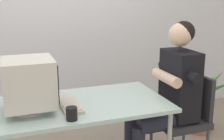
{
  "coord_description": "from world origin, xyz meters",
  "views": [
    {
      "loc": [
        -0.57,
        -2.22,
        1.58
      ],
      "look_at": [
        0.23,
        0.0,
        0.97
      ],
      "focal_mm": 48.18,
      "sensor_mm": 36.0,
      "label": 1
    }
  ],
  "objects_px": {
    "person_seated": "(169,92)",
    "potted_plant": "(200,105)",
    "crt_monitor": "(29,83)",
    "office_chair": "(186,114)",
    "keyboard": "(69,103)",
    "desk_mug": "(72,114)",
    "desk": "(86,108)"
  },
  "relations": [
    {
      "from": "office_chair",
      "to": "desk_mug",
      "type": "relative_size",
      "value": 9.24
    },
    {
      "from": "office_chair",
      "to": "person_seated",
      "type": "distance_m",
      "value": 0.31
    },
    {
      "from": "office_chair",
      "to": "desk_mug",
      "type": "xyz_separation_m",
      "value": [
        -1.13,
        -0.29,
        0.28
      ]
    },
    {
      "from": "keyboard",
      "to": "office_chair",
      "type": "height_order",
      "value": "office_chair"
    },
    {
      "from": "person_seated",
      "to": "office_chair",
      "type": "bearing_deg",
      "value": 0.0
    },
    {
      "from": "desk",
      "to": "person_seated",
      "type": "distance_m",
      "value": 0.77
    },
    {
      "from": "office_chair",
      "to": "crt_monitor",
      "type": "bearing_deg",
      "value": -178.54
    },
    {
      "from": "office_chair",
      "to": "potted_plant",
      "type": "distance_m",
      "value": 0.77
    },
    {
      "from": "crt_monitor",
      "to": "office_chair",
      "type": "height_order",
      "value": "crt_monitor"
    },
    {
      "from": "desk",
      "to": "crt_monitor",
      "type": "xyz_separation_m",
      "value": [
        -0.43,
        -0.04,
        0.27
      ]
    },
    {
      "from": "keyboard",
      "to": "crt_monitor",
      "type": "bearing_deg",
      "value": -173.95
    },
    {
      "from": "crt_monitor",
      "to": "keyboard",
      "type": "bearing_deg",
      "value": 6.05
    },
    {
      "from": "crt_monitor",
      "to": "potted_plant",
      "type": "xyz_separation_m",
      "value": [
        1.92,
        0.55,
        -0.62
      ]
    },
    {
      "from": "person_seated",
      "to": "desk_mug",
      "type": "distance_m",
      "value": 0.99
    },
    {
      "from": "potted_plant",
      "to": "desk_mug",
      "type": "height_order",
      "value": "desk_mug"
    },
    {
      "from": "keyboard",
      "to": "desk_mug",
      "type": "height_order",
      "value": "desk_mug"
    },
    {
      "from": "person_seated",
      "to": "potted_plant",
      "type": "bearing_deg",
      "value": 35.37
    },
    {
      "from": "crt_monitor",
      "to": "keyboard",
      "type": "relative_size",
      "value": 0.88
    },
    {
      "from": "keyboard",
      "to": "desk_mug",
      "type": "relative_size",
      "value": 4.91
    },
    {
      "from": "office_chair",
      "to": "person_seated",
      "type": "height_order",
      "value": "person_seated"
    },
    {
      "from": "potted_plant",
      "to": "desk_mug",
      "type": "xyz_separation_m",
      "value": [
        -1.67,
        -0.81,
        0.44
      ]
    },
    {
      "from": "person_seated",
      "to": "potted_plant",
      "type": "xyz_separation_m",
      "value": [
        0.73,
        0.52,
        -0.4
      ]
    },
    {
      "from": "office_chair",
      "to": "potted_plant",
      "type": "height_order",
      "value": "office_chair"
    },
    {
      "from": "crt_monitor",
      "to": "desk_mug",
      "type": "relative_size",
      "value": 4.33
    },
    {
      "from": "potted_plant",
      "to": "desk",
      "type": "bearing_deg",
      "value": -161.15
    },
    {
      "from": "keyboard",
      "to": "potted_plant",
      "type": "distance_m",
      "value": 1.76
    },
    {
      "from": "potted_plant",
      "to": "person_seated",
      "type": "bearing_deg",
      "value": -144.63
    },
    {
      "from": "desk",
      "to": "keyboard",
      "type": "bearing_deg",
      "value": -174.83
    },
    {
      "from": "keyboard",
      "to": "potted_plant",
      "type": "relative_size",
      "value": 0.58
    },
    {
      "from": "crt_monitor",
      "to": "office_chair",
      "type": "relative_size",
      "value": 0.47
    },
    {
      "from": "desk",
      "to": "desk_mug",
      "type": "relative_size",
      "value": 14.22
    },
    {
      "from": "desk",
      "to": "person_seated",
      "type": "bearing_deg",
      "value": -0.6
    }
  ]
}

